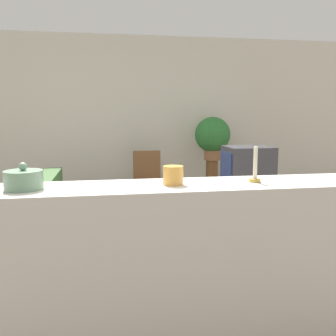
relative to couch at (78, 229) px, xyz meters
The scene contains 12 objects.
ground_plane 1.40m from the couch, 65.00° to the right, with size 14.00×14.00×0.00m, color #756656.
wall_back 2.50m from the couch, 75.11° to the left, with size 9.00×0.06×2.70m.
couch is the anchor object (origin of this frame).
tv_stand 2.05m from the couch, 10.53° to the left, with size 0.81×0.51×0.51m.
television 2.11m from the couch, 10.57° to the left, with size 0.56×0.48×0.58m.
wooden_chair 1.63m from the couch, 56.28° to the left, with size 0.44×0.44×0.95m.
plant_stand 2.58m from the couch, 40.93° to the left, with size 0.19×0.19×0.76m.
potted_plant 2.72m from the couch, 40.93° to the left, with size 0.55×0.55×0.67m.
foreground_counter 1.92m from the couch, 72.20° to the right, with size 2.64×0.44×1.08m.
decorative_bowl 2.00m from the couch, 94.36° to the right, with size 0.21×0.21×0.15m.
candle_jar 2.11m from the couch, 69.23° to the right, with size 0.12×0.12×0.11m.
candlestick 2.33m from the couch, 56.75° to the right, with size 0.07×0.07×0.21m.
Camera 1 is at (-0.28, -2.66, 1.49)m, focal length 40.00 mm.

